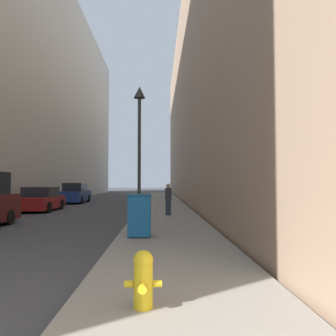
# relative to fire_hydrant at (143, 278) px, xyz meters

# --- Properties ---
(sidewalk_right) EXTENTS (3.21, 60.00, 0.15)m
(sidewalk_right) POSITION_rel_fire_hydrant_xyz_m (0.55, 15.87, -0.47)
(sidewalk_right) COLOR gray
(sidewalk_right) RESTS_ON ground
(building_right_stone) EXTENTS (12.00, 60.00, 18.69)m
(building_right_stone) POSITION_rel_fire_hydrant_xyz_m (8.26, 23.87, 8.80)
(building_right_stone) COLOR #9E7F66
(building_right_stone) RESTS_ON ground
(fire_hydrant) EXTENTS (0.49, 0.38, 0.74)m
(fire_hydrant) POSITION_rel_fire_hydrant_xyz_m (0.00, 0.00, 0.00)
(fire_hydrant) COLOR yellow
(fire_hydrant) RESTS_ON sidewalk_right
(trash_bin) EXTENTS (0.69, 0.65, 1.27)m
(trash_bin) POSITION_rel_fire_hydrant_xyz_m (-0.37, 5.53, 0.26)
(trash_bin) COLOR #19609E
(trash_bin) RESTS_ON sidewalk_right
(lamppost) EXTENTS (0.46, 0.46, 5.43)m
(lamppost) POSITION_rel_fire_hydrant_xyz_m (-0.57, 8.59, 3.26)
(lamppost) COLOR #2D332D
(lamppost) RESTS_ON sidewalk_right
(parked_sedan_near) EXTENTS (1.94, 4.11, 1.48)m
(parked_sedan_near) POSITION_rel_fire_hydrant_xyz_m (-7.07, 16.11, 0.14)
(parked_sedan_near) COLOR maroon
(parked_sedan_near) RESTS_ON ground
(parked_sedan_far) EXTENTS (1.86, 4.61, 1.70)m
(parked_sedan_far) POSITION_rel_fire_hydrant_xyz_m (-6.93, 23.84, 0.23)
(parked_sedan_far) COLOR navy
(parked_sedan_far) RESTS_ON ground
(pedestrian_on_sidewalk) EXTENTS (0.31, 0.20, 1.55)m
(pedestrian_on_sidewalk) POSITION_rel_fire_hydrant_xyz_m (0.67, 11.92, 0.39)
(pedestrian_on_sidewalk) COLOR #2D3347
(pedestrian_on_sidewalk) RESTS_ON sidewalk_right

